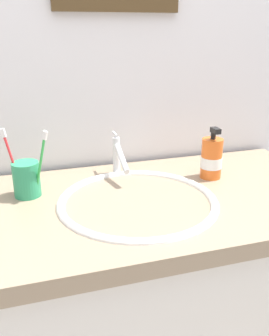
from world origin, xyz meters
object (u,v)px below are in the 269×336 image
toothbrush_cup (27,179)px  toothbrush_green (41,160)px  faucet (118,156)px  toothbrush_red (12,158)px  soap_dispenser (211,159)px

toothbrush_cup → toothbrush_green: bearing=-36.4°
faucet → toothbrush_green: toothbrush_green is taller
toothbrush_cup → toothbrush_red: 0.07m
faucet → soap_dispenser: 0.30m
soap_dispenser → toothbrush_cup: bearing=177.3°
toothbrush_cup → soap_dispenser: 0.57m
faucet → toothbrush_red: toothbrush_red is taller
toothbrush_green → faucet: bearing=23.5°
toothbrush_green → soap_dispenser: bearing=0.6°
toothbrush_green → soap_dispenser: 0.53m
faucet → toothbrush_cup: (-0.29, -0.07, -0.02)m
toothbrush_cup → toothbrush_green: 0.08m
faucet → toothbrush_cup: faucet is taller
toothbrush_red → toothbrush_green: same height
toothbrush_cup → toothbrush_green: (0.04, -0.03, 0.06)m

